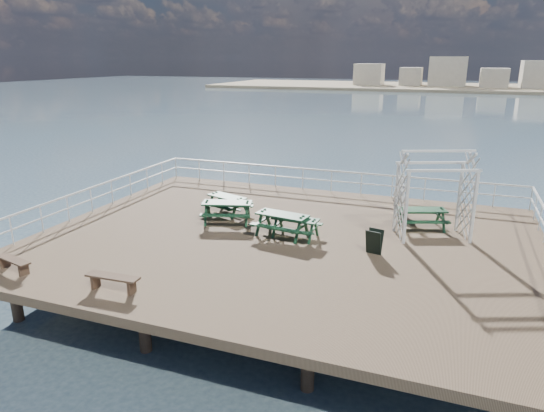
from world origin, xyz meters
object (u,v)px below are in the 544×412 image
at_px(picnic_table_a, 227,208).
at_px(picnic_table_d, 295,223).
at_px(picnic_table_b, 227,201).
at_px(person, 400,195).
at_px(flat_bench_far, 113,279).
at_px(picnic_table_e, 282,220).
at_px(picnic_table_c, 422,214).
at_px(trellis_arbor, 434,199).
at_px(flat_bench_near, 14,262).

relative_size(picnic_table_a, picnic_table_d, 1.30).
relative_size(picnic_table_b, person, 1.35).
relative_size(picnic_table_a, flat_bench_far, 1.44).
distance_m(picnic_table_a, picnic_table_e, 2.66).
xyz_separation_m(picnic_table_e, person, (3.75, 4.36, 0.18)).
height_order(picnic_table_c, trellis_arbor, trellis_arbor).
bearing_deg(picnic_table_d, picnic_table_c, 35.78).
relative_size(flat_bench_near, trellis_arbor, 0.45).
bearing_deg(person, picnic_table_a, -155.02).
relative_size(flat_bench_far, person, 1.04).
height_order(picnic_table_b, trellis_arbor, trellis_arbor).
distance_m(picnic_table_e, flat_bench_far, 6.68).
distance_m(flat_bench_far, trellis_arbor, 11.34).
xyz_separation_m(picnic_table_d, flat_bench_far, (-3.51, -5.96, -0.18)).
height_order(picnic_table_a, picnic_table_e, picnic_table_a).
xyz_separation_m(picnic_table_c, picnic_table_d, (-4.28, -2.64, -0.03)).
bearing_deg(trellis_arbor, person, 97.74).
xyz_separation_m(picnic_table_a, picnic_table_e, (2.58, -0.65, -0.01)).
distance_m(flat_bench_near, person, 14.72).
height_order(flat_bench_far, trellis_arbor, trellis_arbor).
relative_size(picnic_table_c, trellis_arbor, 0.68).
bearing_deg(picnic_table_d, flat_bench_near, -136.50).
height_order(picnic_table_e, trellis_arbor, trellis_arbor).
height_order(picnic_table_d, trellis_arbor, trellis_arbor).
height_order(picnic_table_e, flat_bench_far, picnic_table_e).
bearing_deg(picnic_table_e, picnic_table_d, 7.09).
xyz_separation_m(picnic_table_d, trellis_arbor, (4.70, 1.79, 0.92)).
distance_m(picnic_table_e, trellis_arbor, 5.57).
height_order(picnic_table_a, person, person).
relative_size(picnic_table_a, picnic_table_b, 1.11).
distance_m(picnic_table_d, picnic_table_e, 0.52).
xyz_separation_m(picnic_table_b, flat_bench_far, (0.13, -7.72, -0.20)).
height_order(picnic_table_b, person, person).
height_order(picnic_table_d, picnic_table_e, picnic_table_e).
bearing_deg(flat_bench_far, picnic_table_c, 45.25).
distance_m(picnic_table_c, picnic_table_e, 5.47).
xyz_separation_m(picnic_table_b, picnic_table_d, (3.63, -1.76, -0.01)).
height_order(picnic_table_a, flat_bench_near, picnic_table_a).
bearing_deg(person, picnic_table_c, -64.23).
bearing_deg(flat_bench_near, flat_bench_far, 13.31).
xyz_separation_m(picnic_table_b, person, (6.87, 2.62, 0.24)).
distance_m(picnic_table_c, flat_bench_near, 14.38).
bearing_deg(picnic_table_b, picnic_table_a, -45.15).
height_order(picnic_table_c, person, person).
bearing_deg(picnic_table_c, trellis_arbor, -84.16).
bearing_deg(picnic_table_b, person, 39.59).
xyz_separation_m(flat_bench_near, trellis_arbor, (11.94, 7.75, 1.14)).
bearing_deg(flat_bench_far, person, 54.28).
distance_m(picnic_table_a, picnic_table_c, 7.64).
distance_m(picnic_table_d, flat_bench_near, 9.38).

